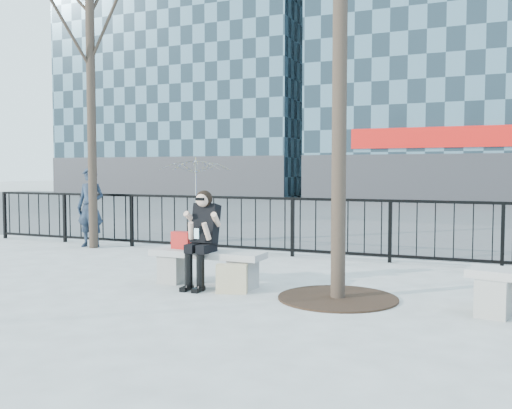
% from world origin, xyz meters
% --- Properties ---
extents(ground, '(120.00, 120.00, 0.00)m').
position_xyz_m(ground, '(0.00, 0.00, 0.00)').
color(ground, gray).
rests_on(ground, ground).
extents(street_surface, '(60.00, 23.00, 0.01)m').
position_xyz_m(street_surface, '(0.00, 15.00, 0.00)').
color(street_surface, '#474747').
rests_on(street_surface, ground).
extents(railing, '(14.00, 0.06, 1.10)m').
position_xyz_m(railing, '(0.00, 3.00, 0.55)').
color(railing, black).
rests_on(railing, ground).
extents(building_left, '(16.20, 10.20, 22.60)m').
position_xyz_m(building_left, '(-15.00, 27.00, 11.30)').
color(building_left, slate).
rests_on(building_left, ground).
extents(tree_left, '(2.80, 2.80, 6.50)m').
position_xyz_m(tree_left, '(-4.00, 2.50, 4.86)').
color(tree_left, black).
rests_on(tree_left, ground).
extents(tree_grate, '(1.50, 1.50, 0.02)m').
position_xyz_m(tree_grate, '(1.90, -0.10, 0.01)').
color(tree_grate, black).
rests_on(tree_grate, ground).
extents(bench_main, '(1.65, 0.46, 0.49)m').
position_xyz_m(bench_main, '(0.00, 0.00, 0.30)').
color(bench_main, gray).
rests_on(bench_main, ground).
extents(seated_woman, '(0.50, 0.64, 1.34)m').
position_xyz_m(seated_woman, '(0.00, -0.16, 0.67)').
color(seated_woman, black).
rests_on(seated_woman, ground).
extents(handbag, '(0.31, 0.18, 0.25)m').
position_xyz_m(handbag, '(-0.41, 0.02, 0.61)').
color(handbag, '#B31916').
rests_on(handbag, bench_main).
extents(shopping_bag, '(0.43, 0.26, 0.38)m').
position_xyz_m(shopping_bag, '(0.54, -0.33, 0.19)').
color(shopping_bag, beige).
rests_on(shopping_bag, ground).
extents(standing_man, '(0.64, 0.46, 1.67)m').
position_xyz_m(standing_man, '(-4.14, 2.59, 0.83)').
color(standing_man, black).
rests_on(standing_man, ground).
extents(vendor_umbrella, '(2.29, 2.33, 1.99)m').
position_xyz_m(vendor_umbrella, '(-4.67, 7.99, 1.00)').
color(vendor_umbrella, yellow).
rests_on(vendor_umbrella, ground).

